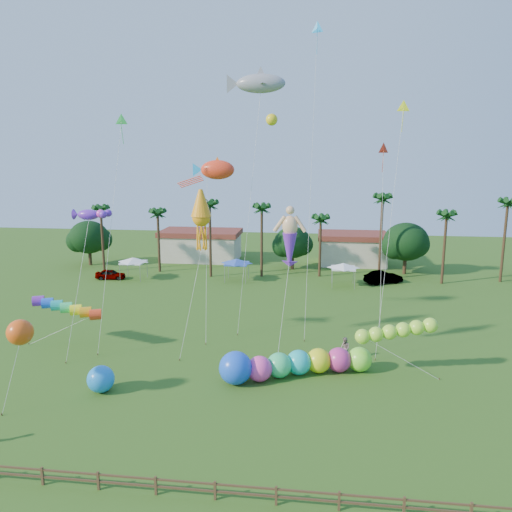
# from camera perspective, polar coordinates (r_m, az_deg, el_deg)

# --- Properties ---
(ground) EXTENTS (160.00, 160.00, 0.00)m
(ground) POSITION_cam_1_polar(r_m,az_deg,el_deg) (32.20, -2.37, -19.58)
(ground) COLOR #285116
(ground) RESTS_ON ground
(tree_line) EXTENTS (69.46, 8.91, 11.00)m
(tree_line) POSITION_cam_1_polar(r_m,az_deg,el_deg) (72.25, 6.20, 1.58)
(tree_line) COLOR #3A2819
(tree_line) RESTS_ON ground
(buildings_row) EXTENTS (35.00, 7.00, 4.00)m
(buildings_row) POSITION_cam_1_polar(r_m,az_deg,el_deg) (78.94, 1.41, 0.80)
(buildings_row) COLOR beige
(buildings_row) RESTS_ON ground
(tent_row) EXTENTS (31.00, 4.00, 0.60)m
(tent_row) POSITION_cam_1_polar(r_m,az_deg,el_deg) (65.89, -2.31, -0.68)
(tent_row) COLOR white
(tent_row) RESTS_ON ground
(fence) EXTENTS (36.12, 0.12, 1.00)m
(fence) POSITION_cam_1_polar(r_m,az_deg,el_deg) (26.96, -4.70, -24.96)
(fence) COLOR brown
(fence) RESTS_ON ground
(car_a) EXTENTS (4.12, 2.02, 1.35)m
(car_a) POSITION_cam_1_polar(r_m,az_deg,el_deg) (70.71, -16.29, -2.02)
(car_a) COLOR #4C4C54
(car_a) RESTS_ON ground
(car_b) EXTENTS (5.26, 3.76, 1.65)m
(car_b) POSITION_cam_1_polar(r_m,az_deg,el_deg) (67.68, 14.35, -2.38)
(car_b) COLOR #4C4C54
(car_b) RESTS_ON ground
(spectator_b) EXTENTS (1.04, 1.13, 1.87)m
(spectator_b) POSITION_cam_1_polar(r_m,az_deg,el_deg) (42.49, 10.13, -10.36)
(spectator_b) COLOR gray
(spectator_b) RESTS_ON ground
(caterpillar_inflatable) EXTENTS (11.80, 5.93, 2.46)m
(caterpillar_inflatable) POSITION_cam_1_polar(r_m,az_deg,el_deg) (38.83, 4.03, -12.21)
(caterpillar_inflatable) COLOR #FF43AB
(caterpillar_inflatable) RESTS_ON ground
(blue_ball) EXTENTS (1.93, 1.93, 1.93)m
(blue_ball) POSITION_cam_1_polar(r_m,az_deg,el_deg) (38.17, -17.32, -13.27)
(blue_ball) COLOR #1A81EA
(blue_ball) RESTS_ON ground
(rainbow_tube) EXTENTS (8.44, 2.30, 3.70)m
(rainbow_tube) POSITION_cam_1_polar(r_m,az_deg,el_deg) (45.78, -19.81, -6.23)
(rainbow_tube) COLOR #F13D1A
(rainbow_tube) RESTS_ON ground
(green_worm) EXTENTS (8.98, 2.03, 3.77)m
(green_worm) POSITION_cam_1_polar(r_m,az_deg,el_deg) (39.17, 12.07, -8.99)
(green_worm) COLOR #ABF737
(green_worm) RESTS_ON ground
(orange_ball_kite) EXTENTS (1.87, 2.22, 6.11)m
(orange_ball_kite) POSITION_cam_1_polar(r_m,az_deg,el_deg) (36.31, -25.36, -7.89)
(orange_ball_kite) COLOR #F55314
(orange_ball_kite) RESTS_ON ground
(merman_kite) EXTENTS (2.19, 4.96, 12.27)m
(merman_kite) POSITION_cam_1_polar(r_m,az_deg,el_deg) (39.68, 3.88, 1.75)
(merman_kite) COLOR #ECB586
(merman_kite) RESTS_ON ground
(fish_kite) EXTENTS (4.86, 5.97, 16.26)m
(fish_kite) POSITION_cam_1_polar(r_m,az_deg,el_deg) (47.09, -4.42, 9.79)
(fish_kite) COLOR #FD3A1C
(fish_kite) RESTS_ON ground
(shark_kite) EXTENTS (6.34, 6.44, 24.34)m
(shark_kite) POSITION_cam_1_polar(r_m,az_deg,el_deg) (49.75, 0.54, 19.11)
(shark_kite) COLOR gray
(shark_kite) RESTS_ON ground
(squid_kite) EXTENTS (2.44, 4.26, 13.94)m
(squid_kite) POSITION_cam_1_polar(r_m,az_deg,el_deg) (42.04, -6.28, 4.39)
(squid_kite) COLOR orange
(squid_kite) RESTS_ON ground
(lobster_kite) EXTENTS (3.60, 5.03, 12.35)m
(lobster_kite) POSITION_cam_1_polar(r_m,az_deg,el_deg) (43.99, -18.60, 4.49)
(lobster_kite) COLOR #6B27C5
(lobster_kite) RESTS_ON ground
(delta_kite_red) EXTENTS (1.24, 4.60, 17.76)m
(delta_kite_red) POSITION_cam_1_polar(r_m,az_deg,el_deg) (48.53, 14.36, 11.45)
(delta_kite_red) COLOR red
(delta_kite_red) RESTS_ON ground
(delta_kite_yellow) EXTENTS (2.47, 4.70, 21.07)m
(delta_kite_yellow) POSITION_cam_1_polar(r_m,az_deg,el_deg) (44.56, 16.44, 15.49)
(delta_kite_yellow) COLOR #EEFF1A
(delta_kite_yellow) RESTS_ON ground
(delta_kite_green) EXTENTS (2.06, 4.62, 20.06)m
(delta_kite_green) POSITION_cam_1_polar(r_m,az_deg,el_deg) (45.21, -15.18, 14.23)
(delta_kite_green) COLOR green
(delta_kite_green) RESTS_ON ground
(delta_kite_blue) EXTENTS (1.31, 5.10, 28.28)m
(delta_kite_blue) POSITION_cam_1_polar(r_m,az_deg,el_deg) (48.79, 6.98, 23.81)
(delta_kite_blue) COLOR #1B9FF6
(delta_kite_blue) RESTS_ON ground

